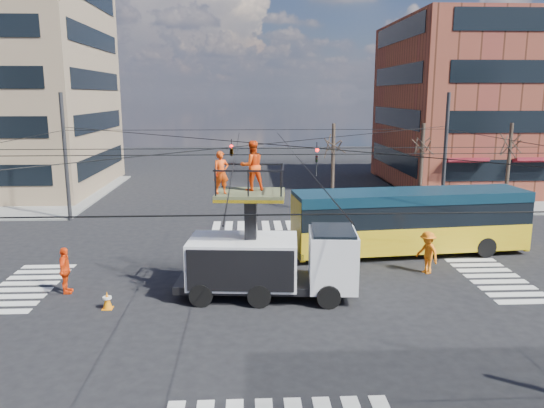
{
  "coord_description": "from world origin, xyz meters",
  "views": [
    {
      "loc": [
        -0.76,
        -21.39,
        7.84
      ],
      "look_at": [
        0.38,
        2.1,
        2.99
      ],
      "focal_mm": 35.0,
      "sensor_mm": 36.0,
      "label": 1
    }
  ],
  "objects_px": {
    "utility_truck": "(271,247)",
    "city_bus": "(410,220)",
    "flagger": "(427,252)",
    "traffic_cone": "(107,300)",
    "worker_ground": "(65,271)"
  },
  "relations": [
    {
      "from": "city_bus",
      "to": "flagger",
      "type": "distance_m",
      "value": 3.13
    },
    {
      "from": "traffic_cone",
      "to": "utility_truck",
      "type": "bearing_deg",
      "value": 9.35
    },
    {
      "from": "city_bus",
      "to": "utility_truck",
      "type": "bearing_deg",
      "value": -148.98
    },
    {
      "from": "utility_truck",
      "to": "worker_ground",
      "type": "xyz_separation_m",
      "value": [
        -8.23,
        0.69,
        -1.06
      ]
    },
    {
      "from": "utility_truck",
      "to": "flagger",
      "type": "distance_m",
      "value": 7.55
    },
    {
      "from": "traffic_cone",
      "to": "worker_ground",
      "type": "height_order",
      "value": "worker_ground"
    },
    {
      "from": "city_bus",
      "to": "flagger",
      "type": "bearing_deg",
      "value": -97.98
    },
    {
      "from": "traffic_cone",
      "to": "flagger",
      "type": "distance_m",
      "value": 13.7
    },
    {
      "from": "traffic_cone",
      "to": "flagger",
      "type": "relative_size",
      "value": 0.35
    },
    {
      "from": "utility_truck",
      "to": "traffic_cone",
      "type": "height_order",
      "value": "utility_truck"
    },
    {
      "from": "city_bus",
      "to": "traffic_cone",
      "type": "relative_size",
      "value": 17.51
    },
    {
      "from": "worker_ground",
      "to": "flagger",
      "type": "distance_m",
      "value": 15.4
    },
    {
      "from": "worker_ground",
      "to": "city_bus",
      "type": "bearing_deg",
      "value": -77.54
    },
    {
      "from": "worker_ground",
      "to": "flagger",
      "type": "height_order",
      "value": "flagger"
    },
    {
      "from": "utility_truck",
      "to": "city_bus",
      "type": "relative_size",
      "value": 0.6
    }
  ]
}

